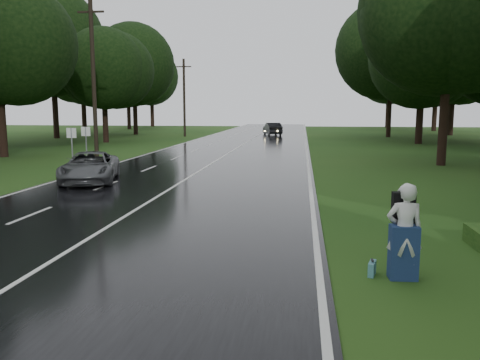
# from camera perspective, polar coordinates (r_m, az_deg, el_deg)

# --- Properties ---
(ground) EXTENTS (160.00, 160.00, 0.00)m
(ground) POSITION_cam_1_polar(r_m,az_deg,el_deg) (13.59, -16.53, -6.28)
(ground) COLOR #264915
(ground) RESTS_ON ground
(road) EXTENTS (12.00, 140.00, 0.04)m
(road) POSITION_cam_1_polar(r_m,az_deg,el_deg) (32.64, -2.33, 2.51)
(road) COLOR black
(road) RESTS_ON ground
(lane_center) EXTENTS (0.12, 140.00, 0.01)m
(lane_center) POSITION_cam_1_polar(r_m,az_deg,el_deg) (32.63, -2.33, 2.56)
(lane_center) COLOR silver
(lane_center) RESTS_ON road
(grey_car) EXTENTS (3.51, 5.32, 1.36)m
(grey_car) POSITION_cam_1_polar(r_m,az_deg,el_deg) (23.11, -17.13, 1.45)
(grey_car) COLOR #4C4E51
(grey_car) RESTS_ON road
(far_car) EXTENTS (2.77, 4.91, 1.53)m
(far_car) POSITION_cam_1_polar(r_m,az_deg,el_deg) (61.12, 3.80, 5.98)
(far_car) COLOR black
(far_car) RESTS_ON road
(hitchhiker) EXTENTS (0.72, 0.65, 1.93)m
(hitchhiker) POSITION_cam_1_polar(r_m,az_deg,el_deg) (10.18, 18.63, -6.08)
(hitchhiker) COLOR silver
(hitchhiker) RESTS_ON ground
(suitcase) EXTENTS (0.22, 0.42, 0.28)m
(suitcase) POSITION_cam_1_polar(r_m,az_deg,el_deg) (10.40, 15.17, -9.94)
(suitcase) COLOR teal
(suitcase) RESTS_ON ground
(utility_pole_mid) EXTENTS (1.80, 0.28, 10.68)m
(utility_pole_mid) POSITION_cam_1_polar(r_m,az_deg,el_deg) (34.78, -16.38, 2.51)
(utility_pole_mid) COLOR black
(utility_pole_mid) RESTS_ON ground
(utility_pole_far) EXTENTS (1.80, 0.28, 9.08)m
(utility_pole_far) POSITION_cam_1_polar(r_m,az_deg,el_deg) (58.88, -6.46, 5.07)
(utility_pole_far) COLOR black
(utility_pole_far) RESTS_ON ground
(road_sign_a) EXTENTS (0.55, 0.10, 2.29)m
(road_sign_a) POSITION_cam_1_polar(r_m,az_deg,el_deg) (28.66, -18.91, 1.21)
(road_sign_a) COLOR white
(road_sign_a) RESTS_ON ground
(road_sign_b) EXTENTS (0.55, 0.10, 2.28)m
(road_sign_b) POSITION_cam_1_polar(r_m,az_deg,el_deg) (30.28, -17.42, 1.64)
(road_sign_b) COLOR white
(road_sign_b) RESTS_ON ground
(tree_left_d) EXTENTS (8.69, 8.69, 13.57)m
(tree_left_d) POSITION_cam_1_polar(r_m,az_deg,el_deg) (37.73, -25.83, 2.45)
(tree_left_d) COLOR black
(tree_left_d) RESTS_ON ground
(tree_left_e) EXTENTS (8.01, 8.01, 12.51)m
(tree_left_e) POSITION_cam_1_polar(r_m,az_deg,el_deg) (50.29, -15.37, 4.27)
(tree_left_e) COLOR black
(tree_left_e) RESTS_ON ground
(tree_left_f) EXTENTS (9.37, 9.37, 14.64)m
(tree_left_f) POSITION_cam_1_polar(r_m,az_deg,el_deg) (64.27, -12.07, 5.22)
(tree_left_f) COLOR black
(tree_left_f) RESTS_ON ground
(tree_right_d) EXTENTS (10.11, 10.11, 15.80)m
(tree_right_d) POSITION_cam_1_polar(r_m,az_deg,el_deg) (31.36, 22.41, 1.61)
(tree_right_d) COLOR black
(tree_right_d) RESTS_ON ground
(tree_right_e) EXTENTS (8.56, 8.56, 13.37)m
(tree_right_e) POSITION_cam_1_polar(r_m,az_deg,el_deg) (49.49, 20.10, 3.99)
(tree_right_e) COLOR black
(tree_right_e) RESTS_ON ground
(tree_right_f) EXTENTS (10.85, 10.85, 16.96)m
(tree_right_f) POSITION_cam_1_polar(r_m,az_deg,el_deg) (60.14, 16.91, 4.83)
(tree_right_f) COLOR black
(tree_right_f) RESTS_ON ground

